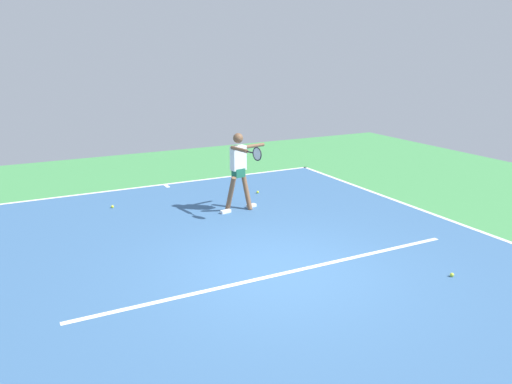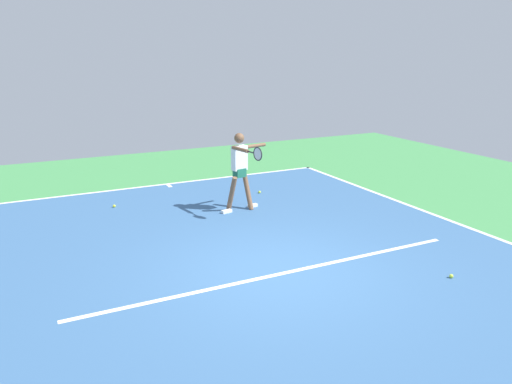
# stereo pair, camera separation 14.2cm
# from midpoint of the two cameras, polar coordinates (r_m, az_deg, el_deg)

# --- Properties ---
(ground_plane) EXTENTS (22.02, 22.02, 0.00)m
(ground_plane) POSITION_cam_midpoint_polar(r_m,az_deg,el_deg) (8.47, 2.25, -8.96)
(ground_plane) COLOR #428E4C
(court_surface) EXTENTS (9.25, 12.79, 0.00)m
(court_surface) POSITION_cam_midpoint_polar(r_m,az_deg,el_deg) (8.46, 2.25, -8.95)
(court_surface) COLOR #38608E
(court_surface) RESTS_ON ground_plane
(court_line_baseline_near) EXTENTS (9.25, 0.10, 0.01)m
(court_line_baseline_near) POSITION_cam_midpoint_polar(r_m,az_deg,el_deg) (14.02, -10.62, 0.86)
(court_line_baseline_near) COLOR white
(court_line_baseline_near) RESTS_ON ground_plane
(court_line_sideline_left) EXTENTS (0.10, 12.79, 0.01)m
(court_line_sideline_left) POSITION_cam_midpoint_polar(r_m,az_deg,el_deg) (11.29, 22.94, -3.80)
(court_line_sideline_left) COLOR white
(court_line_sideline_left) RESTS_ON ground_plane
(court_line_service) EXTENTS (6.93, 0.10, 0.01)m
(court_line_service) POSITION_cam_midpoint_polar(r_m,az_deg,el_deg) (8.38, 2.62, -9.22)
(court_line_service) COLOR white
(court_line_service) RESTS_ON ground_plane
(court_line_centre_mark) EXTENTS (0.10, 0.30, 0.01)m
(court_line_centre_mark) POSITION_cam_midpoint_polar(r_m,az_deg,el_deg) (13.84, -10.38, 0.67)
(court_line_centre_mark) COLOR white
(court_line_centre_mark) RESTS_ON ground_plane
(tennis_player) EXTENTS (1.20, 1.31, 1.80)m
(tennis_player) POSITION_cam_midpoint_polar(r_m,az_deg,el_deg) (11.29, -2.25, 2.91)
(tennis_player) COLOR brown
(tennis_player) RESTS_ON ground_plane
(tennis_ball_by_sideline) EXTENTS (0.07, 0.07, 0.07)m
(tennis_ball_by_sideline) POSITION_cam_midpoint_polar(r_m,az_deg,el_deg) (8.82, 20.93, -8.78)
(tennis_ball_by_sideline) COLOR #C6E53D
(tennis_ball_by_sideline) RESTS_ON ground_plane
(tennis_ball_near_service_line) EXTENTS (0.07, 0.07, 0.07)m
(tennis_ball_near_service_line) POSITION_cam_midpoint_polar(r_m,az_deg,el_deg) (12.20, -16.32, -1.61)
(tennis_ball_near_service_line) COLOR yellow
(tennis_ball_near_service_line) RESTS_ON ground_plane
(tennis_ball_by_baseline) EXTENTS (0.07, 0.07, 0.07)m
(tennis_ball_by_baseline) POSITION_cam_midpoint_polar(r_m,az_deg,el_deg) (12.92, -0.12, -0.00)
(tennis_ball_by_baseline) COLOR #CCE033
(tennis_ball_by_baseline) RESTS_ON ground_plane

